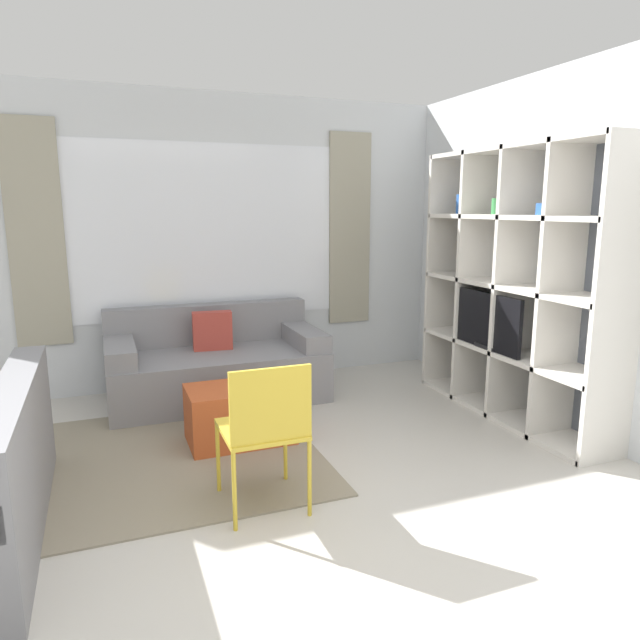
% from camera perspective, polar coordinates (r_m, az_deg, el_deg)
% --- Properties ---
extents(ground_plane, '(16.00, 16.00, 0.00)m').
position_cam_1_polar(ground_plane, '(2.81, 3.17, -25.26)').
color(ground_plane, beige).
extents(wall_back, '(5.80, 0.11, 2.70)m').
position_cam_1_polar(wall_back, '(5.48, -11.22, 7.69)').
color(wall_back, silver).
rests_on(wall_back, ground_plane).
extents(wall_right, '(0.07, 4.50, 2.70)m').
position_cam_1_polar(wall_right, '(4.96, 20.52, 6.77)').
color(wall_right, silver).
rests_on(wall_right, ground_plane).
extents(area_rug, '(2.19, 1.88, 0.01)m').
position_cam_1_polar(area_rug, '(4.10, -16.45, -13.25)').
color(area_rug, gray).
rests_on(area_rug, ground_plane).
extents(shelving_unit, '(0.42, 1.97, 2.13)m').
position_cam_1_polar(shelving_unit, '(4.78, 19.13, 3.21)').
color(shelving_unit, '#515660').
rests_on(shelving_unit, ground_plane).
extents(couch_main, '(1.84, 0.92, 0.80)m').
position_cam_1_polar(couch_main, '(5.16, -10.36, -4.49)').
color(couch_main, gray).
rests_on(couch_main, ground_plane).
extents(ottoman, '(0.74, 0.46, 0.42)m').
position_cam_1_polar(ottoman, '(4.20, -8.01, -9.33)').
color(ottoman, '#B74C23').
rests_on(ottoman, ground_plane).
extents(folding_chair, '(0.44, 0.46, 0.86)m').
position_cam_1_polar(folding_chair, '(3.16, -5.50, -10.28)').
color(folding_chair, gold).
rests_on(folding_chair, ground_plane).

